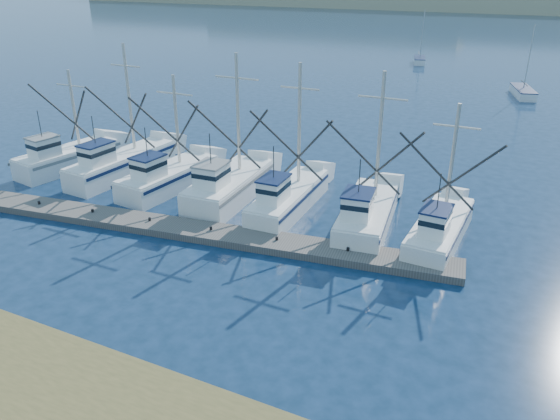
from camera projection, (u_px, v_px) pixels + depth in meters
name	position (u px, v px, depth m)	size (l,w,h in m)	color
ground	(256.00, 334.00, 23.20)	(500.00, 500.00, 0.00)	#0C2238
floating_dock	(180.00, 229.00, 32.03)	(32.06, 2.14, 0.43)	#5B5752
trawler_fleet	(219.00, 186.00, 36.24)	(31.15, 9.39, 9.38)	white
sailboat_near	(523.00, 92.00, 65.19)	(3.50, 6.78, 8.10)	white
sailboat_far	(419.00, 60.00, 86.87)	(2.79, 5.45, 8.10)	white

